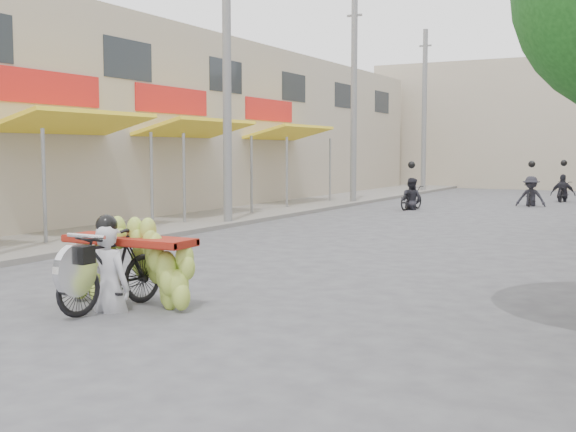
# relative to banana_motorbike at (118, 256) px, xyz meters

# --- Properties ---
(ground) EXTENTS (120.00, 120.00, 0.00)m
(ground) POSITION_rel_banana_motorbike_xyz_m (0.95, -2.36, -0.70)
(ground) COLOR #505054
(ground) RESTS_ON ground
(sidewalk_left) EXTENTS (4.00, 60.00, 0.12)m
(sidewalk_left) POSITION_rel_banana_motorbike_xyz_m (-6.05, 12.64, -0.64)
(sidewalk_left) COLOR slate
(sidewalk_left) RESTS_ON ground
(shophouse_row_left) EXTENTS (9.77, 40.00, 6.00)m
(shophouse_row_left) POSITION_rel_banana_motorbike_xyz_m (-11.03, 11.62, 2.30)
(shophouse_row_left) COLOR #AEA18A
(shophouse_row_left) RESTS_ON ground
(far_building) EXTENTS (20.00, 6.00, 7.00)m
(far_building) POSITION_rel_banana_motorbike_xyz_m (0.95, 35.64, 2.80)
(far_building) COLOR #AEA18A
(far_building) RESTS_ON ground
(utility_pole_mid) EXTENTS (0.60, 0.24, 8.00)m
(utility_pole_mid) POSITION_rel_banana_motorbike_xyz_m (-4.45, 9.64, 3.32)
(utility_pole_mid) COLOR slate
(utility_pole_mid) RESTS_ON ground
(utility_pole_far) EXTENTS (0.60, 0.24, 8.00)m
(utility_pole_far) POSITION_rel_banana_motorbike_xyz_m (-4.45, 18.64, 3.32)
(utility_pole_far) COLOR slate
(utility_pole_far) RESTS_ON ground
(utility_pole_back) EXTENTS (0.60, 0.24, 8.00)m
(utility_pole_back) POSITION_rel_banana_motorbike_xyz_m (-4.45, 27.64, 3.32)
(utility_pole_back) COLOR slate
(utility_pole_back) RESTS_ON ground
(banana_motorbike) EXTENTS (2.20, 1.90, 2.11)m
(banana_motorbike) POSITION_rel_banana_motorbike_xyz_m (0.00, 0.00, 0.00)
(banana_motorbike) COLOR black
(banana_motorbike) RESTS_ON ground
(bg_motorbike_a) EXTENTS (0.85, 1.54, 1.95)m
(bg_motorbike_a) POSITION_rel_banana_motorbike_xyz_m (-1.65, 17.22, 0.07)
(bg_motorbike_a) COLOR black
(bg_motorbike_a) RESTS_ON ground
(bg_motorbike_b) EXTENTS (1.08, 1.51, 1.95)m
(bg_motorbike_b) POSITION_rel_banana_motorbike_xyz_m (1.84, 20.77, 0.18)
(bg_motorbike_b) COLOR black
(bg_motorbike_b) RESTS_ON ground
(bg_motorbike_c) EXTENTS (1.00, 1.47, 1.95)m
(bg_motorbike_c) POSITION_rel_banana_motorbike_xyz_m (2.59, 23.84, 0.13)
(bg_motorbike_c) COLOR black
(bg_motorbike_c) RESTS_ON ground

